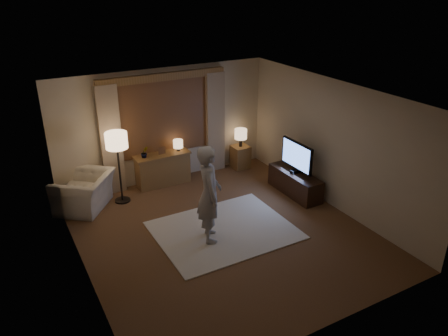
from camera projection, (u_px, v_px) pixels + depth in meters
room at (210, 158)px, 8.00m from camera, size 5.04×5.54×2.64m
rug at (224, 230)px, 8.22m from camera, size 2.50×2.00×0.02m
sideboard at (163, 170)px, 9.91m from camera, size 1.20×0.40×0.70m
picture_frame at (162, 152)px, 9.73m from camera, size 0.16×0.02×0.20m
plant at (145, 153)px, 9.53m from camera, size 0.17×0.13×0.30m
table_lamp_sideboard at (178, 144)px, 9.87m from camera, size 0.22×0.22×0.30m
floor_lamp at (117, 144)px, 8.77m from camera, size 0.45×0.45×1.54m
armchair at (84, 192)px, 8.88m from camera, size 1.46×1.48×0.73m
side_table at (240, 157)px, 10.80m from camera, size 0.40×0.40×0.56m
table_lamp_side at (241, 134)px, 10.56m from camera, size 0.30×0.30×0.44m
tv_stand at (295, 183)px, 9.52m from camera, size 0.45×1.40×0.50m
tv at (297, 156)px, 9.26m from camera, size 0.24×0.97×0.70m
person at (209, 194)px, 7.60m from camera, size 0.62×0.76×1.80m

